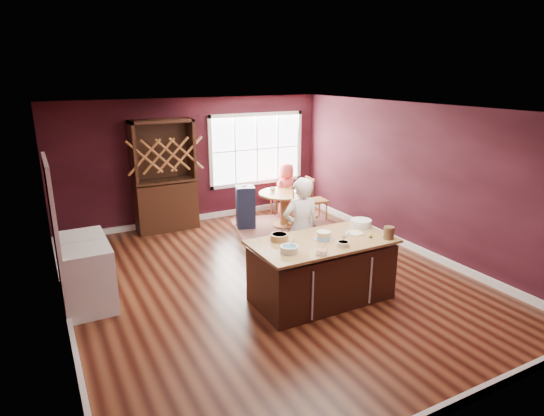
{
  "coord_description": "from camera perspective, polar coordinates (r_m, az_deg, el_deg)",
  "views": [
    {
      "loc": [
        -3.1,
        -5.93,
        3.21
      ],
      "look_at": [
        0.29,
        0.43,
        1.05
      ],
      "focal_mm": 30.0,
      "sensor_mm": 36.0,
      "label": 1
    }
  ],
  "objects": [
    {
      "name": "table_plate",
      "position": [
        9.73,
        3.24,
        2.07
      ],
      "size": [
        0.21,
        0.21,
        0.02
      ],
      "primitive_type": "cylinder",
      "color": "beige",
      "rests_on": "dining_table"
    },
    {
      "name": "window",
      "position": [
        10.6,
        -1.94,
        7.4
      ],
      "size": [
        2.36,
        0.1,
        1.66
      ],
      "primitive_type": null,
      "color": "white",
      "rests_on": "room_shell"
    },
    {
      "name": "bowl_blue",
      "position": [
        6.03,
        2.19,
        -5.19
      ],
      "size": [
        0.24,
        0.24,
        0.09
      ],
      "primitive_type": "cylinder",
      "color": "white",
      "rests_on": "kitchen_island"
    },
    {
      "name": "washer",
      "position": [
        6.8,
        -21.92,
        -8.42
      ],
      "size": [
        0.64,
        0.62,
        0.93
      ],
      "primitive_type": "cube",
      "color": "white",
      "rests_on": "ground"
    },
    {
      "name": "dining_table",
      "position": [
        9.73,
        1.55,
        0.73
      ],
      "size": [
        1.09,
        1.09,
        0.75
      ],
      "color": "brown",
      "rests_on": "ground"
    },
    {
      "name": "chair_north",
      "position": [
        10.6,
        1.13,
        2.14
      ],
      "size": [
        0.63,
        0.63,
        1.1
      ],
      "primitive_type": null,
      "rotation": [
        0.0,
        0.0,
        3.84
      ],
      "color": "brown",
      "rests_on": "ground"
    },
    {
      "name": "dinner_plate",
      "position": [
        6.83,
        10.36,
        -3.11
      ],
      "size": [
        0.25,
        0.25,
        0.02
      ],
      "primitive_type": "cylinder",
      "color": "#EAE8C2",
      "rests_on": "kitchen_island"
    },
    {
      "name": "bowl_pink",
      "position": [
        6.0,
        6.3,
        -5.53
      ],
      "size": [
        0.17,
        0.17,
        0.06
      ],
      "primitive_type": "cylinder",
      "color": "white",
      "rests_on": "kitchen_island"
    },
    {
      "name": "kitchen_island",
      "position": [
        6.68,
        6.24,
        -7.92
      ],
      "size": [
        2.04,
        1.07,
        0.92
      ],
      "color": "black",
      "rests_on": "ground"
    },
    {
      "name": "layer_cake",
      "position": [
        6.52,
        6.5,
        -3.46
      ],
      "size": [
        0.28,
        0.28,
        0.12
      ],
      "primitive_type": null,
      "color": "beige",
      "rests_on": "kitchen_island"
    },
    {
      "name": "white_tub",
      "position": [
        7.14,
        11.1,
        -1.87
      ],
      "size": [
        0.32,
        0.32,
        0.11
      ],
      "primitive_type": "cylinder",
      "color": "white",
      "rests_on": "kitchen_island"
    },
    {
      "name": "dryer",
      "position": [
        7.39,
        -22.52,
        -6.47
      ],
      "size": [
        0.64,
        0.62,
        0.93
      ],
      "primitive_type": "cube",
      "color": "white",
      "rests_on": "ground"
    },
    {
      "name": "toddler",
      "position": [
        9.63,
        -3.36,
        2.24
      ],
      "size": [
        0.18,
        0.14,
        0.26
      ],
      "primitive_type": null,
      "color": "#8CA5BF",
      "rests_on": "high_chair"
    },
    {
      "name": "hutch",
      "position": [
        9.66,
        -13.36,
        3.94
      ],
      "size": [
        1.26,
        0.52,
        2.3
      ],
      "primitive_type": "cube",
      "color": "#35210F",
      "rests_on": "ground"
    },
    {
      "name": "bowl_yellow",
      "position": [
        6.44,
        0.94,
        -3.68
      ],
      "size": [
        0.25,
        0.25,
        0.09
      ],
      "primitive_type": "cylinder",
      "color": "olive",
      "rests_on": "kitchen_island"
    },
    {
      "name": "rug",
      "position": [
        9.89,
        1.52,
        -2.21
      ],
      "size": [
        2.42,
        2.05,
        0.01
      ],
      "primitive_type": "cube",
      "rotation": [
        0.0,
        0.0,
        -0.22
      ],
      "color": "brown",
      "rests_on": "ground"
    },
    {
      "name": "high_chair",
      "position": [
        9.69,
        -3.35,
        0.25
      ],
      "size": [
        0.48,
        0.48,
        0.94
      ],
      "primitive_type": null,
      "rotation": [
        0.0,
        0.0,
        -0.3
      ],
      "color": "black",
      "rests_on": "ground"
    },
    {
      "name": "seated_woman",
      "position": [
        10.27,
        1.8,
        2.15
      ],
      "size": [
        0.7,
        0.54,
        1.27
      ],
      "primitive_type": "imported",
      "rotation": [
        0.0,
        0.0,
        3.38
      ],
      "color": "#E54A54",
      "rests_on": "ground"
    },
    {
      "name": "chair_south",
      "position": [
        9.05,
        4.02,
        -0.59
      ],
      "size": [
        0.51,
        0.49,
        1.05
      ],
      "primitive_type": null,
      "rotation": [
        0.0,
        0.0,
        -0.17
      ],
      "color": "brown",
      "rests_on": "ground"
    },
    {
      "name": "baker",
      "position": [
        7.16,
        3.63,
        -2.68
      ],
      "size": [
        0.65,
        0.47,
        1.68
      ],
      "primitive_type": "imported",
      "rotation": [
        0.0,
        0.0,
        3.03
      ],
      "color": "silver",
      "rests_on": "ground"
    },
    {
      "name": "table_cup",
      "position": [
        9.73,
        0.09,
        2.33
      ],
      "size": [
        0.13,
        0.13,
        0.09
      ],
      "primitive_type": "imported",
      "rotation": [
        0.0,
        0.0,
        0.07
      ],
      "color": "white",
      "rests_on": "dining_table"
    },
    {
      "name": "bowl_olive",
      "position": [
        6.31,
        8.9,
        -4.48
      ],
      "size": [
        0.17,
        0.17,
        0.07
      ],
      "primitive_type": "cylinder",
      "color": "beige",
      "rests_on": "kitchen_island"
    },
    {
      "name": "drinking_glass",
      "position": [
        6.64,
        9.06,
        -3.07
      ],
      "size": [
        0.07,
        0.07,
        0.14
      ],
      "primitive_type": "cylinder",
      "color": "silver",
      "rests_on": "kitchen_island"
    },
    {
      "name": "room_shell",
      "position": [
        6.94,
        -0.41,
        1.15
      ],
      "size": [
        7.0,
        7.0,
        7.0
      ],
      "color": "#5E2F1B",
      "rests_on": "ground"
    },
    {
      "name": "stoneware_crock",
      "position": [
        6.7,
        14.45,
        -3.03
      ],
      "size": [
        0.15,
        0.15,
        0.18
      ],
      "primitive_type": "cylinder",
      "color": "brown",
      "rests_on": "kitchen_island"
    },
    {
      "name": "toy_figurine",
      "position": [
        6.69,
        12.28,
        -3.38
      ],
      "size": [
        0.05,
        0.05,
        0.08
      ],
      "primitive_type": null,
      "color": "yellow",
      "rests_on": "kitchen_island"
    },
    {
      "name": "chair_east",
      "position": [
        10.18,
        5.65,
        1.21
      ],
      "size": [
        0.44,
        0.46,
        1.01
      ],
      "primitive_type": null,
      "rotation": [
        0.0,
        0.0,
        1.48
      ],
      "color": "brown",
      "rests_on": "ground"
    },
    {
      "name": "doorway",
      "position": [
        6.88,
        -25.46,
        -3.51
      ],
      "size": [
        0.08,
        1.26,
        2.13
      ],
      "primitive_type": null,
      "color": "white",
      "rests_on": "room_shell"
    }
  ]
}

